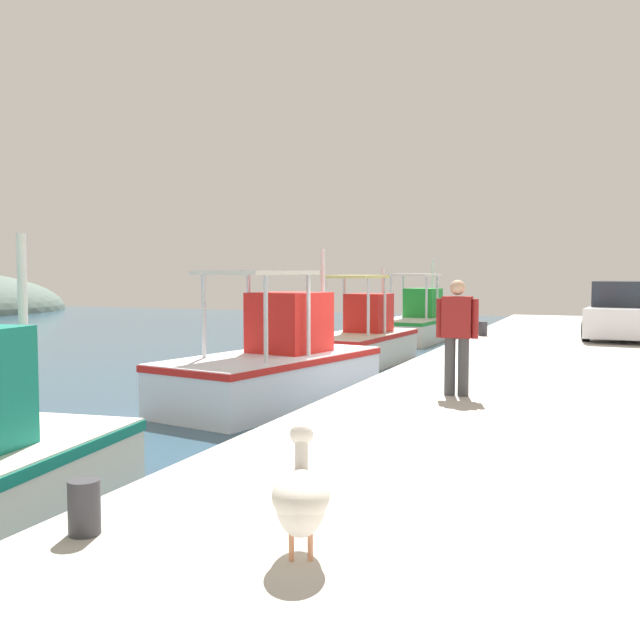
{
  "coord_description": "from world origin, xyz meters",
  "views": [
    {
      "loc": [
        -13.58,
        -3.81,
        2.63
      ],
      "look_at": [
        3.11,
        2.89,
        1.42
      ],
      "focal_mm": 40.66,
      "sensor_mm": 36.0,
      "label": 1
    }
  ],
  "objects_px": {
    "fisherman_standing": "(457,332)",
    "mooring_bollard_second": "(483,329)",
    "fishing_boat_third": "(362,341)",
    "parked_car": "(626,312)",
    "pelican": "(301,496)",
    "fishing_boat_fourth": "(419,323)",
    "mooring_bollard_nearest": "(84,507)",
    "fishing_boat_second": "(274,367)"
  },
  "relations": [
    {
      "from": "mooring_bollard_nearest",
      "to": "fishing_boat_fourth",
      "type": "bearing_deg",
      "value": 8.43
    },
    {
      "from": "fishing_boat_third",
      "to": "fisherman_standing",
      "type": "distance_m",
      "value": 9.83
    },
    {
      "from": "fishing_boat_second",
      "to": "fishing_boat_fourth",
      "type": "height_order",
      "value": "fishing_boat_fourth"
    },
    {
      "from": "fishing_boat_third",
      "to": "mooring_bollard_second",
      "type": "distance_m",
      "value": 3.49
    },
    {
      "from": "mooring_bollard_second",
      "to": "fishing_boat_third",
      "type": "bearing_deg",
      "value": 116.67
    },
    {
      "from": "pelican",
      "to": "parked_car",
      "type": "distance_m",
      "value": 17.41
    },
    {
      "from": "parked_car",
      "to": "mooring_bollard_nearest",
      "type": "xyz_separation_m",
      "value": [
        -17.44,
        3.77,
        -0.52
      ]
    },
    {
      "from": "parked_car",
      "to": "fishing_boat_third",
      "type": "bearing_deg",
      "value": 107.0
    },
    {
      "from": "fishing_boat_fourth",
      "to": "pelican",
      "type": "height_order",
      "value": "fishing_boat_fourth"
    },
    {
      "from": "pelican",
      "to": "parked_car",
      "type": "xyz_separation_m",
      "value": [
        17.26,
        -2.2,
        0.32
      ]
    },
    {
      "from": "fishing_boat_third",
      "to": "pelican",
      "type": "xyz_separation_m",
      "value": [
        -15.16,
        -4.68,
        0.52
      ]
    },
    {
      "from": "fisherman_standing",
      "to": "mooring_bollard_nearest",
      "type": "bearing_deg",
      "value": 169.03
    },
    {
      "from": "fisherman_standing",
      "to": "mooring_bollard_second",
      "type": "distance_m",
      "value": 10.4
    },
    {
      "from": "mooring_bollard_nearest",
      "to": "mooring_bollard_second",
      "type": "xyz_separation_m",
      "value": [
        16.9,
        -0.0,
        0.01
      ]
    },
    {
      "from": "fishing_boat_second",
      "to": "fishing_boat_third",
      "type": "xyz_separation_m",
      "value": [
        6.43,
        0.31,
        -0.06
      ]
    },
    {
      "from": "fisherman_standing",
      "to": "parked_car",
      "type": "relative_size",
      "value": 0.4
    },
    {
      "from": "fishing_boat_third",
      "to": "parked_car",
      "type": "distance_m",
      "value": 7.24
    },
    {
      "from": "fishing_boat_fourth",
      "to": "pelican",
      "type": "xyz_separation_m",
      "value": [
        -22.74,
        -4.96,
        0.52
      ]
    },
    {
      "from": "mooring_bollard_nearest",
      "to": "pelican",
      "type": "bearing_deg",
      "value": -83.5
    },
    {
      "from": "fishing_boat_fourth",
      "to": "fisherman_standing",
      "type": "distance_m",
      "value": 17.0
    },
    {
      "from": "fishing_boat_fourth",
      "to": "parked_car",
      "type": "height_order",
      "value": "fishing_boat_fourth"
    },
    {
      "from": "parked_car",
      "to": "pelican",
      "type": "bearing_deg",
      "value": 172.74
    },
    {
      "from": "fishing_boat_fourth",
      "to": "pelican",
      "type": "relative_size",
      "value": 5.42
    },
    {
      "from": "mooring_bollard_nearest",
      "to": "mooring_bollard_second",
      "type": "relative_size",
      "value": 0.96
    },
    {
      "from": "fishing_boat_second",
      "to": "pelican",
      "type": "relative_size",
      "value": 5.57
    },
    {
      "from": "fishing_boat_fourth",
      "to": "mooring_bollard_nearest",
      "type": "distance_m",
      "value": 23.17
    },
    {
      "from": "fishing_boat_third",
      "to": "mooring_bollard_second",
      "type": "relative_size",
      "value": 11.7
    },
    {
      "from": "fishing_boat_fourth",
      "to": "mooring_bollard_second",
      "type": "xyz_separation_m",
      "value": [
        -6.02,
        -3.4,
        0.32
      ]
    },
    {
      "from": "mooring_bollard_second",
      "to": "mooring_bollard_nearest",
      "type": "bearing_deg",
      "value": 180.0
    },
    {
      "from": "fishing_boat_fourth",
      "to": "mooring_bollard_second",
      "type": "distance_m",
      "value": 6.92
    },
    {
      "from": "fishing_boat_fourth",
      "to": "fisherman_standing",
      "type": "xyz_separation_m",
      "value": [
        -16.31,
        -4.68,
        1.07
      ]
    },
    {
      "from": "pelican",
      "to": "fisherman_standing",
      "type": "relative_size",
      "value": 0.56
    },
    {
      "from": "fishing_boat_third",
      "to": "fishing_boat_fourth",
      "type": "bearing_deg",
      "value": 2.16
    },
    {
      "from": "fisherman_standing",
      "to": "parked_car",
      "type": "distance_m",
      "value": 11.11
    },
    {
      "from": "fishing_boat_second",
      "to": "parked_car",
      "type": "bearing_deg",
      "value": -37.59
    },
    {
      "from": "pelican",
      "to": "mooring_bollard_second",
      "type": "relative_size",
      "value": 2.4
    },
    {
      "from": "mooring_bollard_nearest",
      "to": "fishing_boat_second",
      "type": "bearing_deg",
      "value": 17.45
    },
    {
      "from": "fisherman_standing",
      "to": "parked_car",
      "type": "bearing_deg",
      "value": -12.92
    },
    {
      "from": "fishing_boat_third",
      "to": "mooring_bollard_nearest",
      "type": "bearing_deg",
      "value": -168.54
    },
    {
      "from": "fishing_boat_fourth",
      "to": "mooring_bollard_nearest",
      "type": "height_order",
      "value": "fishing_boat_fourth"
    },
    {
      "from": "mooring_bollard_nearest",
      "to": "parked_car",
      "type": "bearing_deg",
      "value": -12.18
    },
    {
      "from": "pelican",
      "to": "mooring_bollard_second",
      "type": "height_order",
      "value": "pelican"
    }
  ]
}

